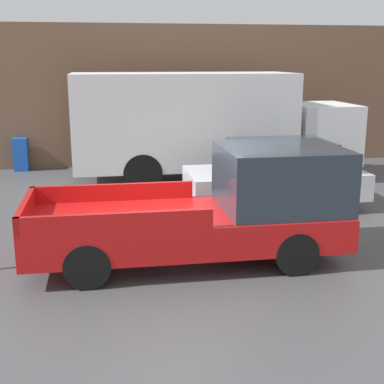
{
  "coord_description": "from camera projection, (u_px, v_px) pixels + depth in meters",
  "views": [
    {
      "loc": [
        -1.52,
        -9.39,
        3.54
      ],
      "look_at": [
        0.14,
        0.6,
        1.01
      ],
      "focal_mm": 50.0,
      "sensor_mm": 36.0,
      "label": 1
    }
  ],
  "objects": [
    {
      "name": "ground_plane",
      "position": [
        190.0,
        252.0,
        10.08
      ],
      "size": [
        60.0,
        60.0,
        0.0
      ],
      "primitive_type": "plane",
      "color": "#4C4C4F"
    },
    {
      "name": "building_wall",
      "position": [
        148.0,
        96.0,
        17.87
      ],
      "size": [
        28.0,
        0.15,
        4.67
      ],
      "color": "brown",
      "rests_on": "ground"
    },
    {
      "name": "pickup_truck",
      "position": [
        220.0,
        208.0,
        9.54
      ],
      "size": [
        5.56,
        2.11,
        2.03
      ],
      "color": "red",
      "rests_on": "ground"
    },
    {
      "name": "car",
      "position": [
        276.0,
        174.0,
        12.93
      ],
      "size": [
        4.21,
        1.96,
        1.64
      ],
      "color": "silver",
      "rests_on": "ground"
    },
    {
      "name": "delivery_truck",
      "position": [
        205.0,
        123.0,
        15.53
      ],
      "size": [
        8.22,
        2.46,
        3.16
      ],
      "color": "white",
      "rests_on": "ground"
    },
    {
      "name": "newspaper_box",
      "position": [
        21.0,
        154.0,
        17.32
      ],
      "size": [
        0.45,
        0.4,
        1.07
      ],
      "color": "#194CB2",
      "rests_on": "ground"
    }
  ]
}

